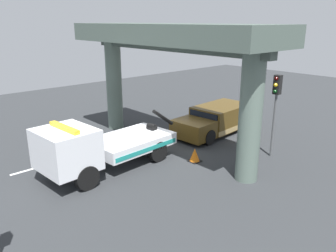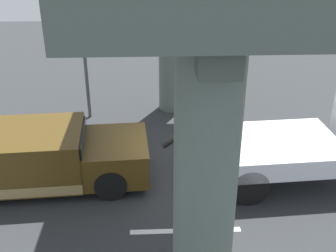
{
  "view_description": "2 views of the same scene",
  "coord_description": "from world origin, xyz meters",
  "px_view_note": "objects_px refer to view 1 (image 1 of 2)",
  "views": [
    {
      "loc": [
        11.18,
        12.25,
        6.41
      ],
      "look_at": [
        0.4,
        0.4,
        1.39
      ],
      "focal_mm": 36.12,
      "sensor_mm": 36.0,
      "label": 1
    },
    {
      "loc": [
        -0.74,
        -9.99,
        6.64
      ],
      "look_at": [
        -0.28,
        0.83,
        1.24
      ],
      "focal_mm": 45.4,
      "sensor_mm": 36.0,
      "label": 2
    }
  ],
  "objects_px": {
    "tow_truck_white": "(96,147)",
    "traffic_cone_orange": "(195,155)",
    "traffic_light_near": "(276,98)",
    "towed_van_green": "(215,120)"
  },
  "relations": [
    {
      "from": "traffic_cone_orange",
      "to": "traffic_light_near",
      "type": "bearing_deg",
      "value": 147.25
    },
    {
      "from": "traffic_light_near",
      "to": "traffic_cone_orange",
      "type": "height_order",
      "value": "traffic_light_near"
    },
    {
      "from": "tow_truck_white",
      "to": "towed_van_green",
      "type": "relative_size",
      "value": 1.37
    },
    {
      "from": "traffic_light_near",
      "to": "traffic_cone_orange",
      "type": "bearing_deg",
      "value": -32.75
    },
    {
      "from": "tow_truck_white",
      "to": "traffic_light_near",
      "type": "xyz_separation_m",
      "value": [
        -7.28,
        4.15,
        1.73
      ]
    },
    {
      "from": "tow_truck_white",
      "to": "traffic_cone_orange",
      "type": "relative_size",
      "value": 11.27
    },
    {
      "from": "tow_truck_white",
      "to": "traffic_light_near",
      "type": "height_order",
      "value": "traffic_light_near"
    },
    {
      "from": "traffic_light_near",
      "to": "towed_van_green",
      "type": "bearing_deg",
      "value": -100.41
    },
    {
      "from": "tow_truck_white",
      "to": "traffic_light_near",
      "type": "distance_m",
      "value": 8.56
    },
    {
      "from": "tow_truck_white",
      "to": "towed_van_green",
      "type": "bearing_deg",
      "value": -179.6
    }
  ]
}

